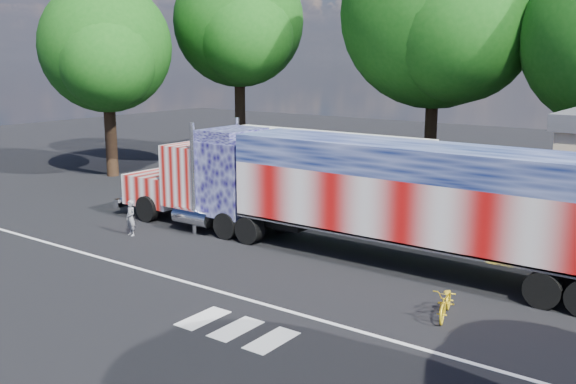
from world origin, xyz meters
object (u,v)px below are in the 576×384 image
Objects in this scene: woman at (131,218)px; bicycle at (446,302)px; semi_truck at (352,192)px; tree_w_a at (107,48)px; tree_n_mid at (439,14)px; tree_nw_a at (240,22)px; coach_bus at (320,165)px.

bicycle is at bearing 10.11° from woman.
tree_w_a is at bearing 165.46° from semi_truck.
tree_n_mid is at bearing 86.38° from woman.
tree_nw_a is at bearing 127.77° from woman.
tree_n_mid reaches higher than bicycle.
coach_bus reaches higher than woman.
tree_n_mid is at bearing 31.21° from tree_w_a.
coach_bus is at bearing -30.74° from tree_nw_a.
woman is at bearing -64.04° from tree_nw_a.
woman is at bearing 164.22° from bicycle.
coach_bus is 15.43m from bicycle.
semi_truck is at bearing 131.75° from bicycle.
semi_truck is 21.06m from tree_w_a.
semi_truck is 6.49m from bicycle.
bicycle is (13.59, -0.40, -0.27)m from woman.
tree_nw_a is (-21.53, 16.72, 8.83)m from bicycle.
tree_n_mid reaches higher than semi_truck.
woman is 13.60m from bicycle.
tree_nw_a is at bearing 141.10° from semi_truck.
tree_n_mid is at bearing 100.93° from bicycle.
coach_bus is 14.21m from tree_nw_a.
semi_truck is 1.44× the size of tree_n_mid.
semi_truck is 1.86× the size of tree_w_a.
semi_truck reaches higher than bicycle.
semi_truck is 16.92m from tree_n_mid.
woman reaches higher than bicycle.
woman is (-8.45, -3.08, -1.62)m from semi_truck.
coach_bus is at bearing 8.14° from tree_w_a.
semi_truck is 9.33m from coach_bus.
woman is 0.10× the size of tree_n_mid.
coach_bus is 0.78× the size of tree_n_mid.
tree_w_a is (-13.69, -1.96, 5.88)m from coach_bus.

